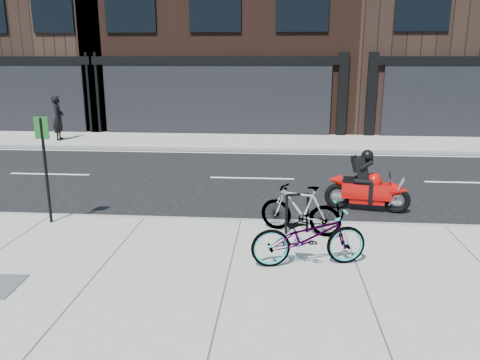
# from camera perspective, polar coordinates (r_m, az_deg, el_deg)

# --- Properties ---
(ground) EXTENTS (120.00, 120.00, 0.00)m
(ground) POSITION_cam_1_polar(r_m,az_deg,el_deg) (11.43, 0.92, -2.25)
(ground) COLOR black
(ground) RESTS_ON ground
(sidewalk_near) EXTENTS (60.00, 6.00, 0.13)m
(sidewalk_near) POSITION_cam_1_polar(r_m,az_deg,el_deg) (6.78, -1.97, -13.91)
(sidewalk_near) COLOR gray
(sidewalk_near) RESTS_ON ground
(sidewalk_far) EXTENTS (60.00, 3.50, 0.13)m
(sidewalk_far) POSITION_cam_1_polar(r_m,az_deg,el_deg) (18.97, 2.47, 4.66)
(sidewalk_far) COLOR gray
(sidewalk_far) RESTS_ON ground
(building_midwest) EXTENTS (10.00, 10.00, 12.00)m
(building_midwest) POSITION_cam_1_polar(r_m,az_deg,el_deg) (28.56, -23.07, 18.82)
(building_midwest) COLOR black
(building_midwest) RESTS_ON ground
(bike_rack) EXTENTS (0.45, 0.17, 0.78)m
(bike_rack) POSITION_cam_1_polar(r_m,az_deg,el_deg) (8.76, 6.98, -3.62)
(bike_rack) COLOR black
(bike_rack) RESTS_ON sidewalk_near
(bicycle_front) EXTENTS (1.92, 0.98, 0.96)m
(bicycle_front) POSITION_cam_1_polar(r_m,az_deg,el_deg) (7.45, 8.37, -6.77)
(bicycle_front) COLOR gray
(bicycle_front) RESTS_ON sidewalk_near
(bicycle_rear) EXTENTS (1.61, 0.94, 0.93)m
(bicycle_rear) POSITION_cam_1_polar(r_m,az_deg,el_deg) (8.76, 7.36, -3.56)
(bicycle_rear) COLOR gray
(bicycle_rear) RESTS_ON sidewalk_near
(motorcycle) EXTENTS (1.86, 0.70, 1.40)m
(motorcycle) POSITION_cam_1_polar(r_m,az_deg,el_deg) (10.75, 15.69, -0.76)
(motorcycle) COLOR black
(motorcycle) RESTS_ON ground
(pedestrian) EXTENTS (0.55, 0.72, 1.77)m
(pedestrian) POSITION_cam_1_polar(r_m,az_deg,el_deg) (20.30, -21.28, 7.06)
(pedestrian) COLOR black
(pedestrian) RESTS_ON sidewalk_far
(sign_post) EXTENTS (0.29, 0.06, 2.11)m
(sign_post) POSITION_cam_1_polar(r_m,az_deg,el_deg) (9.83, -22.68, 2.20)
(sign_post) COLOR black
(sign_post) RESTS_ON sidewalk_near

